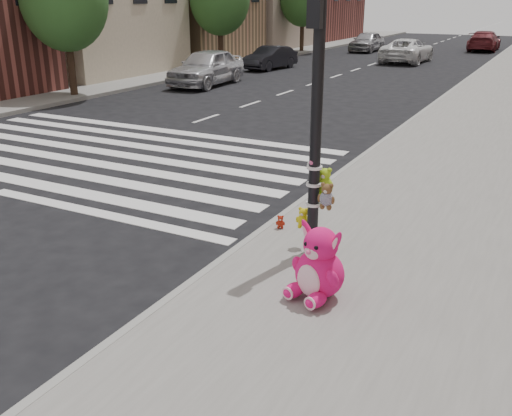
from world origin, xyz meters
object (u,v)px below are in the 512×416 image
Objects in this scene: signal_pole at (317,142)px; car_dark_far at (270,58)px; car_silver_far at (206,67)px; red_teddy at (280,222)px; pink_bunny at (318,268)px; car_white_near at (407,51)px.

car_dark_far is at bearing 118.06° from signal_pole.
car_silver_far is at bearing 127.49° from signal_pole.
red_teddy is 23.17m from car_dark_far.
car_dark_far reaches higher than pink_bunny.
car_silver_far is at bearing 106.28° from red_teddy.
red_teddy is 17.31m from car_silver_far.
pink_bunny is 0.20× the size of car_white_near.
car_silver_far is 6.75m from car_dark_far.
pink_bunny is 0.27× the size of car_dark_far.
car_white_near reaches higher than red_teddy.
signal_pole is 1.86m from pink_bunny.
signal_pole is 0.80× the size of car_white_near.
signal_pole is 24.09m from car_dark_far.
signal_pole is at bearing -55.51° from red_teddy.
car_white_near reaches higher than pink_bunny.
car_white_near is (5.49, 13.67, -0.09)m from car_silver_far.
signal_pole is at bearing 131.46° from pink_bunny.
pink_bunny is at bearing -72.96° from red_teddy.
pink_bunny is 4.36× the size of red_teddy.
car_dark_far is at bearing 134.82° from pink_bunny.
car_white_near is (-5.63, 28.17, -1.11)m from signal_pole.
car_silver_far is (-11.11, 14.49, -1.01)m from signal_pole.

